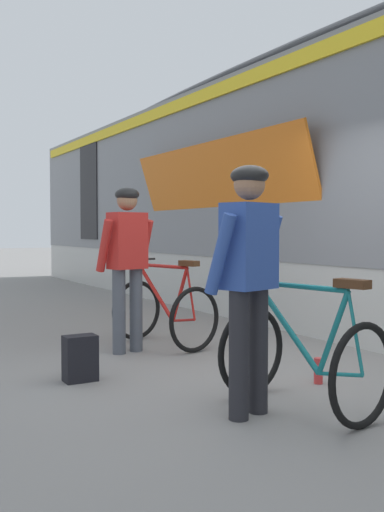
{
  "coord_description": "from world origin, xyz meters",
  "views": [
    {
      "loc": [
        -3.21,
        -3.99,
        1.31
      ],
      "look_at": [
        -0.25,
        1.16,
        1.05
      ],
      "focal_mm": 41.15,
      "sensor_mm": 36.0,
      "label": 1
    }
  ],
  "objects": [
    {
      "name": "ground_plane",
      "position": [
        0.0,
        0.0,
        0.0
      ],
      "size": [
        80.0,
        80.0,
        0.0
      ],
      "primitive_type": "plane",
      "color": "gray"
    },
    {
      "name": "train_car",
      "position": [
        3.09,
        1.82,
        1.97
      ],
      "size": [
        3.29,
        21.16,
        3.88
      ],
      "color": "slate",
      "rests_on": "ground"
    },
    {
      "name": "cyclist_near_in_red",
      "position": [
        -0.69,
        1.77,
        1.05
      ],
      "size": [
        0.65,
        0.38,
        1.76
      ],
      "color": "#4C515B",
      "rests_on": "ground"
    },
    {
      "name": "cyclist_far_in_blue",
      "position": [
        -0.82,
        -0.64,
        1.05
      ],
      "size": [
        0.66,
        0.42,
        1.76
      ],
      "color": "#232328",
      "rests_on": "ground"
    },
    {
      "name": "bicycle_near_red",
      "position": [
        -0.19,
        1.89,
        0.4
      ],
      "size": [
        0.93,
        1.2,
        0.99
      ],
      "color": "black",
      "rests_on": "ground"
    },
    {
      "name": "bicycle_far_teal",
      "position": [
        -0.41,
        -0.74,
        0.4
      ],
      "size": [
        0.88,
        1.18,
        0.99
      ],
      "color": "black",
      "rests_on": "ground"
    },
    {
      "name": "backpack_on_platform",
      "position": [
        -1.54,
        0.87,
        0.2
      ],
      "size": [
        0.28,
        0.18,
        0.4
      ],
      "primitive_type": "cube",
      "rotation": [
        0.0,
        0.0,
        0.0
      ],
      "color": "black",
      "rests_on": "ground"
    },
    {
      "name": "water_bottle_near_the_bikes",
      "position": [
        0.2,
        -0.23,
        0.11
      ],
      "size": [
        0.08,
        0.08,
        0.22
      ],
      "primitive_type": "cylinder",
      "color": "red",
      "rests_on": "ground"
    }
  ]
}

